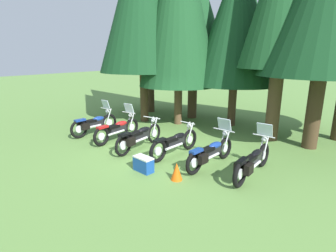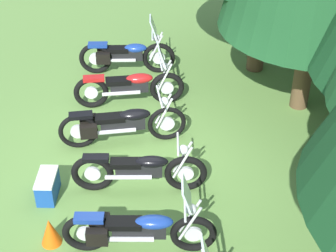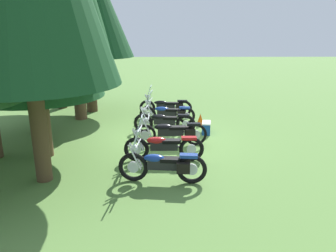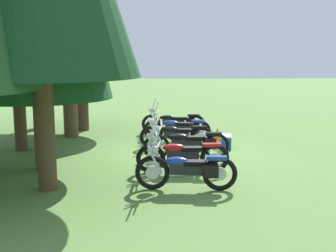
{
  "view_description": "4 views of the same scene",
  "coord_description": "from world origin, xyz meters",
  "px_view_note": "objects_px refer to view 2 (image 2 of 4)",
  "views": [
    {
      "loc": [
        5.38,
        -6.83,
        3.24
      ],
      "look_at": [
        0.25,
        0.36,
        0.87
      ],
      "focal_mm": 28.18,
      "sensor_mm": 36.0,
      "label": 1
    },
    {
      "loc": [
        7.75,
        -0.33,
        6.35
      ],
      "look_at": [
        0.11,
        0.62,
        0.85
      ],
      "focal_mm": 57.47,
      "sensor_mm": 36.0,
      "label": 2
    },
    {
      "loc": [
        -10.71,
        0.02,
        3.63
      ],
      "look_at": [
        -0.54,
        -0.08,
        0.66
      ],
      "focal_mm": 34.22,
      "sensor_mm": 36.0,
      "label": 3
    },
    {
      "loc": [
        -12.24,
        0.87,
        2.93
      ],
      "look_at": [
        -0.06,
        0.34,
        0.87
      ],
      "focal_mm": 45.36,
      "sensor_mm": 36.0,
      "label": 4
    }
  ],
  "objects_px": {
    "motorcycle_4": "(137,229)",
    "picnic_cooler": "(48,186)",
    "motorcycle_2": "(121,123)",
    "traffic_cone": "(50,231)",
    "motorcycle_0": "(126,54)",
    "motorcycle_1": "(131,86)",
    "motorcycle_3": "(140,170)"
  },
  "relations": [
    {
      "from": "picnic_cooler",
      "to": "motorcycle_2",
      "type": "bearing_deg",
      "value": 135.21
    },
    {
      "from": "motorcycle_0",
      "to": "traffic_cone",
      "type": "bearing_deg",
      "value": -100.21
    },
    {
      "from": "motorcycle_1",
      "to": "picnic_cooler",
      "type": "bearing_deg",
      "value": -120.68
    },
    {
      "from": "motorcycle_4",
      "to": "traffic_cone",
      "type": "distance_m",
      "value": 1.38
    },
    {
      "from": "motorcycle_1",
      "to": "picnic_cooler",
      "type": "height_order",
      "value": "motorcycle_1"
    },
    {
      "from": "motorcycle_3",
      "to": "motorcycle_4",
      "type": "xyz_separation_m",
      "value": [
        1.36,
        -0.15,
        0.01
      ]
    },
    {
      "from": "motorcycle_0",
      "to": "motorcycle_3",
      "type": "bearing_deg",
      "value": -84.26
    },
    {
      "from": "motorcycle_2",
      "to": "picnic_cooler",
      "type": "bearing_deg",
      "value": -136.32
    },
    {
      "from": "motorcycle_4",
      "to": "traffic_cone",
      "type": "xyz_separation_m",
      "value": [
        -0.32,
        -1.32,
        -0.22
      ]
    },
    {
      "from": "motorcycle_2",
      "to": "motorcycle_3",
      "type": "distance_m",
      "value": 1.4
    },
    {
      "from": "motorcycle_1",
      "to": "traffic_cone",
      "type": "height_order",
      "value": "motorcycle_1"
    },
    {
      "from": "motorcycle_4",
      "to": "picnic_cooler",
      "type": "bearing_deg",
      "value": 143.01
    },
    {
      "from": "picnic_cooler",
      "to": "traffic_cone",
      "type": "xyz_separation_m",
      "value": [
        1.08,
        0.1,
        0.02
      ]
    },
    {
      "from": "motorcycle_2",
      "to": "picnic_cooler",
      "type": "height_order",
      "value": "motorcycle_2"
    },
    {
      "from": "motorcycle_0",
      "to": "traffic_cone",
      "type": "distance_m",
      "value": 5.36
    },
    {
      "from": "motorcycle_4",
      "to": "traffic_cone",
      "type": "bearing_deg",
      "value": 173.7
    },
    {
      "from": "motorcycle_1",
      "to": "motorcycle_4",
      "type": "relative_size",
      "value": 1.01
    },
    {
      "from": "motorcycle_2",
      "to": "motorcycle_4",
      "type": "bearing_deg",
      "value": -89.26
    },
    {
      "from": "motorcycle_2",
      "to": "motorcycle_4",
      "type": "relative_size",
      "value": 1.05
    },
    {
      "from": "motorcycle_3",
      "to": "traffic_cone",
      "type": "height_order",
      "value": "motorcycle_3"
    },
    {
      "from": "motorcycle_3",
      "to": "picnic_cooler",
      "type": "height_order",
      "value": "motorcycle_3"
    },
    {
      "from": "traffic_cone",
      "to": "motorcycle_4",
      "type": "bearing_deg",
      "value": 76.25
    },
    {
      "from": "motorcycle_0",
      "to": "motorcycle_2",
      "type": "relative_size",
      "value": 0.91
    },
    {
      "from": "motorcycle_0",
      "to": "traffic_cone",
      "type": "xyz_separation_m",
      "value": [
        5.14,
        -1.48,
        -0.24
      ]
    },
    {
      "from": "motorcycle_1",
      "to": "traffic_cone",
      "type": "xyz_separation_m",
      "value": [
        3.75,
        -1.5,
        -0.24
      ]
    },
    {
      "from": "motorcycle_2",
      "to": "motorcycle_0",
      "type": "bearing_deg",
      "value": 82.87
    },
    {
      "from": "motorcycle_0",
      "to": "motorcycle_1",
      "type": "height_order",
      "value": "motorcycle_0"
    },
    {
      "from": "motorcycle_2",
      "to": "picnic_cooler",
      "type": "distance_m",
      "value": 1.89
    },
    {
      "from": "motorcycle_3",
      "to": "motorcycle_1",
      "type": "bearing_deg",
      "value": 96.4
    },
    {
      "from": "motorcycle_4",
      "to": "picnic_cooler",
      "type": "relative_size",
      "value": 3.57
    },
    {
      "from": "motorcycle_4",
      "to": "motorcycle_0",
      "type": "bearing_deg",
      "value": 95.77
    },
    {
      "from": "traffic_cone",
      "to": "motorcycle_3",
      "type": "bearing_deg",
      "value": 125.12
    }
  ]
}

